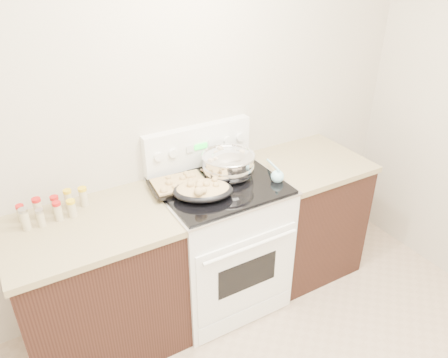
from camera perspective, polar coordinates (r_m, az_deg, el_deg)
room_shell at (r=1.20m, az=18.49°, el=-2.74°), size 4.10×3.60×2.75m
counter_left at (r=2.80m, az=-15.95°, el=-13.36°), size 0.93×0.67×0.92m
counter_right at (r=3.36m, az=10.35°, el=-4.49°), size 0.73×0.67×0.92m
kitchen_range at (r=2.99m, az=-0.53°, el=-8.08°), size 0.78×0.73×1.22m
mixing_bowl at (r=2.78m, az=0.58°, el=1.82°), size 0.41×0.41×0.20m
roasting_pan at (r=2.58m, az=-2.78°, el=-1.41°), size 0.43×0.37×0.12m
baking_sheet at (r=2.71m, az=-5.89°, el=-0.57°), size 0.38×0.28×0.06m
wooden_spoon at (r=2.74m, az=-0.79°, el=-0.29°), size 0.11×0.26×0.04m
blue_ladle at (r=2.78m, az=6.93°, el=0.49°), size 0.13×0.27×0.10m
spice_jars at (r=2.61m, az=-21.47°, el=-3.54°), size 0.39×0.15×0.13m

